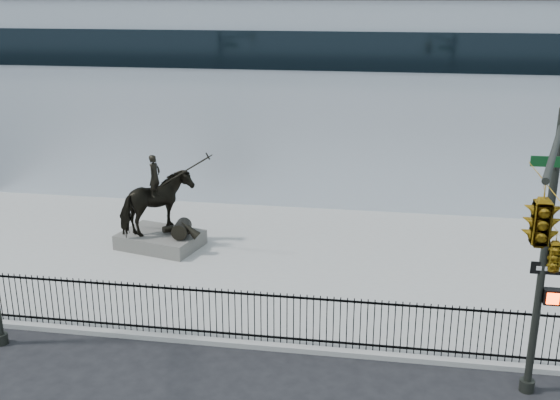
# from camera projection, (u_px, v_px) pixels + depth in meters

# --- Properties ---
(ground) EXTENTS (120.00, 120.00, 0.00)m
(ground) POSITION_uv_depth(u_px,v_px,m) (246.00, 370.00, 16.98)
(ground) COLOR black
(ground) RESTS_ON ground
(plaza) EXTENTS (30.00, 12.00, 0.15)m
(plaza) POSITION_uv_depth(u_px,v_px,m) (287.00, 262.00, 23.53)
(plaza) COLOR #979795
(plaza) RESTS_ON ground
(building) EXTENTS (44.00, 14.00, 9.00)m
(building) POSITION_uv_depth(u_px,v_px,m) (324.00, 88.00, 34.40)
(building) COLOR silver
(building) RESTS_ON ground
(picket_fence) EXTENTS (22.10, 0.10, 1.50)m
(picket_fence) POSITION_uv_depth(u_px,v_px,m) (255.00, 316.00, 17.88)
(picket_fence) COLOR black
(picket_fence) RESTS_ON plaza
(statue_plinth) EXTENTS (3.30, 2.64, 0.55)m
(statue_plinth) POSITION_uv_depth(u_px,v_px,m) (161.00, 240.00, 24.66)
(statue_plinth) COLOR #57544F
(statue_plinth) RESTS_ON plaza
(equestrian_statue) EXTENTS (3.63, 2.71, 3.16)m
(equestrian_statue) POSITION_uv_depth(u_px,v_px,m) (160.00, 204.00, 24.21)
(equestrian_statue) COLOR black
(equestrian_statue) RESTS_ON statue_plinth
(traffic_signal_right) EXTENTS (2.17, 6.86, 7.00)m
(traffic_signal_right) POSITION_uv_depth(u_px,v_px,m) (548.00, 237.00, 12.63)
(traffic_signal_right) COLOR black
(traffic_signal_right) RESTS_ON ground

